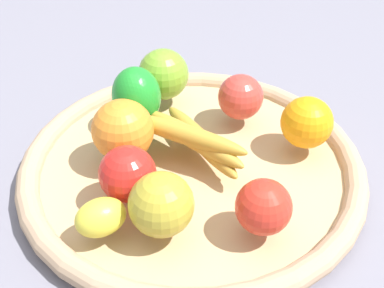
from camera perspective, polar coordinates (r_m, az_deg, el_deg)
name	(u,v)px	position (r m, az deg, el deg)	size (l,w,h in m)	color
ground_plane	(192,174)	(0.70, 0.00, -3.51)	(2.40, 2.40, 0.00)	slate
basket	(192,166)	(0.69, 0.00, -2.54)	(0.48, 0.48, 0.03)	tan
apple_1	(241,97)	(0.74, 5.59, 5.40)	(0.07, 0.07, 0.07)	#C73C32
banana_bunch	(192,138)	(0.67, 0.01, 0.71)	(0.17, 0.18, 0.05)	#B7892F
apple_2	(161,204)	(0.56, -3.55, -6.93)	(0.08, 0.08, 0.08)	gold
bell_pepper	(136,96)	(0.73, -6.39, 5.46)	(0.08, 0.07, 0.09)	#1F922A
orange_1	(123,130)	(0.66, -7.94, 1.58)	(0.08, 0.08, 0.08)	orange
apple_4	(128,174)	(0.60, -7.40, -3.42)	(0.07, 0.07, 0.07)	red
apple_0	(264,207)	(0.57, 8.20, -7.16)	(0.07, 0.07, 0.07)	red
apple_3	(163,74)	(0.78, -3.31, 7.99)	(0.08, 0.08, 0.08)	#75A62C
lemon_0	(101,217)	(0.58, -10.42, -8.27)	(0.06, 0.04, 0.04)	yellow
orange_0	(307,122)	(0.70, 13.02, 2.42)	(0.07, 0.07, 0.07)	orange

